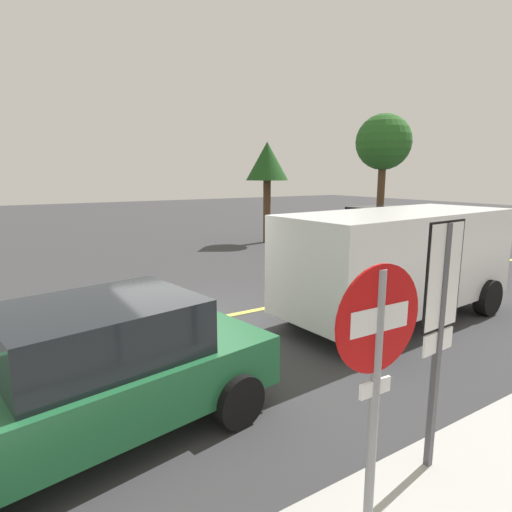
# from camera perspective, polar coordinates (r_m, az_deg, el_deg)

# --- Properties ---
(ground_plane) EXTENTS (80.00, 80.00, 0.00)m
(ground_plane) POSITION_cam_1_polar(r_m,az_deg,el_deg) (8.65, -8.71, -8.92)
(ground_plane) COLOR #38383A
(lane_marking_centre) EXTENTS (28.00, 0.16, 0.01)m
(lane_marking_centre) POSITION_cam_1_polar(r_m,az_deg,el_deg) (10.15, 7.09, -5.86)
(lane_marking_centre) COLOR #E0D14C
(stop_sign) EXTENTS (0.76, 0.07, 2.34)m
(stop_sign) POSITION_cam_1_polar(r_m,az_deg,el_deg) (3.12, 15.83, -14.41)
(stop_sign) COLOR gray
(stop_sign) RESTS_ON ground_plane
(speed_limit_sign) EXTENTS (0.54, 0.06, 2.52)m
(speed_limit_sign) POSITION_cam_1_polar(r_m,az_deg,el_deg) (4.18, 23.60, -6.01)
(speed_limit_sign) COLOR #4C4C51
(speed_limit_sign) RESTS_ON ground_plane
(white_van) EXTENTS (5.33, 2.56, 2.20)m
(white_van) POSITION_cam_1_polar(r_m,az_deg,el_deg) (8.98, 18.64, -0.25)
(white_van) COLOR white
(white_van) RESTS_ON ground_plane
(car_black_near_curb) EXTENTS (4.72, 2.39, 1.71)m
(car_black_near_curb) POSITION_cam_1_polar(r_m,az_deg,el_deg) (17.04, 15.89, 3.50)
(car_black_near_curb) COLOR black
(car_black_near_curb) RESTS_ON ground_plane
(car_green_approaching) EXTENTS (4.47, 2.53, 1.56)m
(car_green_approaching) POSITION_cam_1_polar(r_m,az_deg,el_deg) (5.10, -21.57, -14.53)
(car_green_approaching) COLOR #236B3D
(car_green_approaching) RESTS_ON ground_plane
(tree_left_verge) EXTENTS (2.48, 2.48, 5.61)m
(tree_left_verge) POSITION_cam_1_polar(r_m,az_deg,el_deg) (20.56, 16.76, 14.28)
(tree_left_verge) COLOR #513823
(tree_left_verge) RESTS_ON ground_plane
(tree_centre_verge) EXTENTS (1.81, 1.81, 4.29)m
(tree_centre_verge) POSITION_cam_1_polar(r_m,az_deg,el_deg) (18.46, 1.51, 12.29)
(tree_centre_verge) COLOR #513823
(tree_centre_verge) RESTS_ON ground_plane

